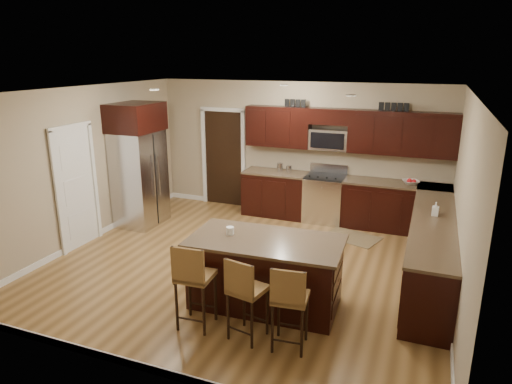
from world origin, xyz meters
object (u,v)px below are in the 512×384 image
at_px(island, 266,274).
at_px(stool_mid, 245,290).
at_px(stool_left, 193,277).
at_px(stool_right, 289,298).
at_px(range, 325,198).
at_px(refrigerator, 139,164).

distance_m(island, stool_mid, 0.87).
distance_m(stool_left, stool_mid, 0.66).
distance_m(stool_mid, stool_right, 0.53).
bearing_deg(stool_left, stool_right, -3.31).
height_order(range, stool_mid, range).
distance_m(island, refrigerator, 3.94).
bearing_deg(stool_left, range, 78.65).
xyz_separation_m(range, island, (0.01, -3.44, -0.04)).
distance_m(range, stool_right, 4.33).
distance_m(stool_left, refrigerator, 3.96).
relative_size(range, stool_mid, 1.08).
bearing_deg(island, stool_mid, -89.12).
xyz_separation_m(range, stool_mid, (0.07, -4.28, 0.17)).
relative_size(range, stool_right, 1.08).
bearing_deg(stool_right, range, 91.74).
height_order(stool_mid, stool_right, stool_right).
distance_m(stool_left, stool_right, 1.19).
bearing_deg(stool_left, stool_mid, -3.06).
height_order(range, stool_right, range).
xyz_separation_m(stool_left, stool_mid, (0.66, 0.01, -0.04)).
xyz_separation_m(range, refrigerator, (-3.30, -1.45, 0.73)).
distance_m(range, stool_mid, 4.29).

